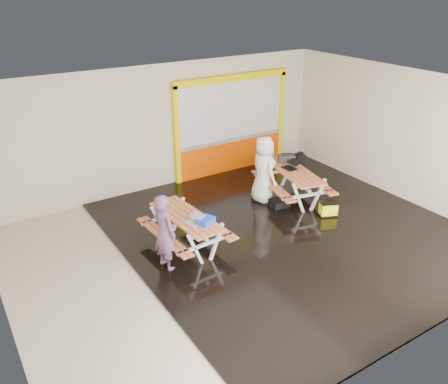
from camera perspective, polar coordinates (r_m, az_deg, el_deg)
room at (r=9.77m, az=2.84°, el=2.11°), size 10.02×8.02×3.52m
deck at (r=11.24m, az=7.89°, el=-4.70°), size 7.50×7.98×0.05m
kiosk at (r=14.10m, az=0.91°, el=8.07°), size 3.88×0.16×3.00m
picnic_table_left at (r=10.22m, az=-4.73°, el=-3.86°), size 1.52×2.14×0.82m
picnic_table_right at (r=12.55m, az=8.52°, el=1.82°), size 1.91×2.46×0.88m
person_left at (r=9.46m, az=-7.35°, el=-4.95°), size 0.50×0.67×1.67m
person_right at (r=12.27m, az=4.91°, el=2.74°), size 0.64×0.93×1.83m
laptop_left at (r=9.81m, az=-3.69°, el=-3.53°), size 0.45×0.43×0.16m
laptop_right at (r=12.58m, az=8.28°, el=3.20°), size 0.44×0.39×0.19m
blue_pouch at (r=9.79m, az=-2.30°, el=-3.54°), size 0.45×0.39×0.11m
toolbox at (r=12.98m, az=7.71°, el=4.14°), size 0.50×0.40×0.26m
backpack at (r=13.36m, az=9.36°, el=3.85°), size 0.32×0.25×0.48m
dark_case at (r=12.27m, az=6.89°, el=-1.33°), size 0.53×0.42×0.18m
fluke_bag at (r=11.96m, az=12.74°, el=-2.05°), size 0.52×0.44×0.38m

